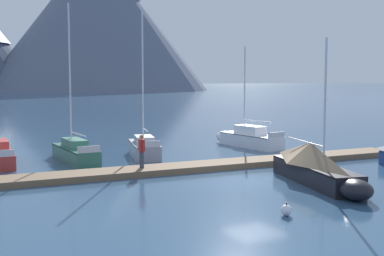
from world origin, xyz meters
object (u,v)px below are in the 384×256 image
Objects in this scene: sailboat_far_berth at (247,138)px; person_on_dock at (142,149)px; mooring_buoy_channel_marker at (286,210)px; sailboat_second_berth at (73,151)px; sailboat_mid_dock_starboard at (316,165)px; sailboat_mid_dock_port at (143,147)px.

sailboat_far_berth is 12.40m from person_on_dock.
sailboat_far_berth is 14.60× the size of mooring_buoy_channel_marker.
sailboat_second_berth is 1.20× the size of sailboat_mid_dock_starboard.
sailboat_mid_dock_starboard is 1.08× the size of sailboat_far_berth.
sailboat_mid_dock_starboard is (3.39, -11.74, 0.30)m from sailboat_mid_dock_port.
sailboat_mid_dock_port reaches higher than mooring_buoy_channel_marker.
sailboat_mid_dock_port is 1.20× the size of sailboat_mid_dock_starboard.
sailboat_mid_dock_port is at bearing -176.06° from sailboat_far_berth.
sailboat_mid_dock_starboard is at bearing -73.91° from sailboat_mid_dock_port.
person_on_dock is (-10.78, -6.11, 0.66)m from sailboat_far_berth.
sailboat_second_berth is 4.40m from sailboat_mid_dock_port.
sailboat_mid_dock_port is at bearing 84.77° from mooring_buoy_channel_marker.
person_on_dock is at bearing -150.46° from sailboat_far_berth.
sailboat_second_berth reaches higher than person_on_dock.
person_on_dock is (1.84, -5.68, 0.69)m from sailboat_second_berth.
sailboat_second_berth is 5.39× the size of person_on_dock.
sailboat_second_berth is 1.00× the size of sailboat_mid_dock_port.
sailboat_far_berth is at bearing 3.94° from sailboat_mid_dock_port.
sailboat_second_berth reaches higher than sailboat_mid_dock_starboard.
sailboat_second_berth is 18.91× the size of mooring_buoy_channel_marker.
sailboat_far_berth reaches higher than person_on_dock.
sailboat_second_berth reaches higher than mooring_buoy_channel_marker.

